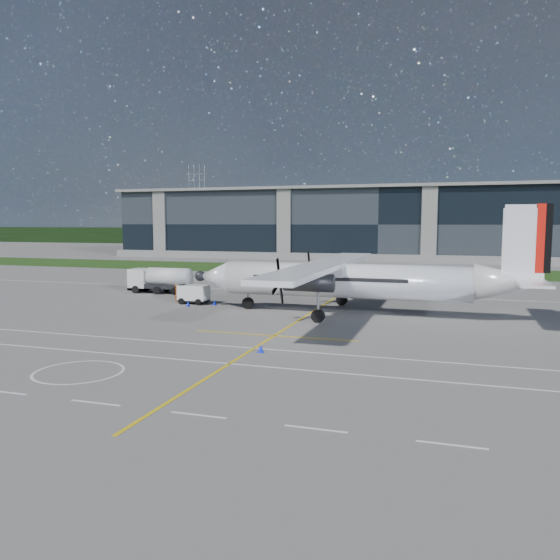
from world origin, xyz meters
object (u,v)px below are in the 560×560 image
object	(u,v)px
fuel_tanker_truck	(156,280)
safety_cone_stbdwing	(354,288)
baggage_tug	(194,294)
ground_crew_person	(177,292)
safety_cone_portwing	(261,348)
turboprop_aircraft	(357,260)
safety_cone_nose_stbd	(215,302)
pylon_west	(197,204)
safety_cone_fwd	(188,304)

from	to	relation	value
fuel_tanker_truck	safety_cone_stbdwing	distance (m)	22.77
baggage_tug	ground_crew_person	world-z (taller)	ground_crew_person
baggage_tug	safety_cone_portwing	bearing A→B (deg)	-52.42
turboprop_aircraft	safety_cone_nose_stbd	size ratio (longest dim) A/B	62.53
safety_cone_portwing	safety_cone_stbdwing	bearing A→B (deg)	89.82
fuel_tanker_truck	safety_cone_portwing	world-z (taller)	fuel_tanker_truck
safety_cone_portwing	ground_crew_person	bearing A→B (deg)	130.91
ground_crew_person	safety_cone_portwing	size ratio (longest dim) A/B	4.07
fuel_tanker_truck	safety_cone_nose_stbd	world-z (taller)	fuel_tanker_truck
ground_crew_person	safety_cone_nose_stbd	xyz separation A→B (m)	(4.38, -0.68, -0.77)
turboprop_aircraft	fuel_tanker_truck	world-z (taller)	turboprop_aircraft
baggage_tug	pylon_west	bearing A→B (deg)	116.15
ground_crew_person	safety_cone_portwing	bearing A→B (deg)	-130.43
baggage_tug	safety_cone_fwd	distance (m)	1.89
fuel_tanker_truck	safety_cone_stbdwing	xyz separation A→B (m)	(20.96, 8.81, -1.19)
pylon_west	ground_crew_person	bearing A→B (deg)	-64.43
pylon_west	safety_cone_fwd	world-z (taller)	pylon_west
baggage_tug	safety_cone_stbdwing	size ratio (longest dim) A/B	6.09
turboprop_aircraft	ground_crew_person	distance (m)	18.80
turboprop_aircraft	fuel_tanker_truck	bearing A→B (deg)	162.43
safety_cone_portwing	baggage_tug	bearing A→B (deg)	127.58
safety_cone_portwing	safety_cone_nose_stbd	distance (m)	19.96
safety_cone_stbdwing	safety_cone_portwing	bearing A→B (deg)	-90.18
safety_cone_stbdwing	safety_cone_nose_stbd	distance (m)	18.70
safety_cone_stbdwing	fuel_tanker_truck	bearing A→B (deg)	-157.20
fuel_tanker_truck	safety_cone_nose_stbd	bearing A→B (deg)	-32.39
safety_cone_stbdwing	safety_cone_nose_stbd	bearing A→B (deg)	-125.54
pylon_west	ground_crew_person	world-z (taller)	pylon_west
safety_cone_portwing	safety_cone_nose_stbd	world-z (taller)	same
fuel_tanker_truck	safety_cone_fwd	distance (m)	11.33
safety_cone_fwd	ground_crew_person	bearing A→B (deg)	136.57
safety_cone_fwd	pylon_west	bearing A→B (deg)	115.97
fuel_tanker_truck	ground_crew_person	world-z (taller)	fuel_tanker_truck
turboprop_aircraft	ground_crew_person	world-z (taller)	turboprop_aircraft
ground_crew_person	safety_cone_fwd	distance (m)	3.26
fuel_tanker_truck	ground_crew_person	size ratio (longest dim) A/B	3.77
pylon_west	safety_cone_nose_stbd	world-z (taller)	pylon_west
safety_cone_nose_stbd	ground_crew_person	bearing A→B (deg)	171.22
safety_cone_stbdwing	safety_cone_fwd	distance (m)	21.15
turboprop_aircraft	safety_cone_stbdwing	bearing A→B (deg)	100.66
pylon_west	safety_cone_fwd	size ratio (longest dim) A/B	60.00
fuel_tanker_truck	safety_cone_stbdwing	world-z (taller)	fuel_tanker_truck
safety_cone_nose_stbd	fuel_tanker_truck	bearing A→B (deg)	147.61
ground_crew_person	safety_cone_portwing	world-z (taller)	ground_crew_person
baggage_tug	safety_cone_nose_stbd	world-z (taller)	baggage_tug
baggage_tug	fuel_tanker_truck	bearing A→B (deg)	141.51
safety_cone_nose_stbd	safety_cone_fwd	size ratio (longest dim) A/B	1.00
fuel_tanker_truck	baggage_tug	bearing A→B (deg)	-38.49
fuel_tanker_truck	safety_cone_fwd	xyz separation A→B (m)	(8.02, -7.91, -1.19)
pylon_west	ground_crew_person	distance (m)	159.60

